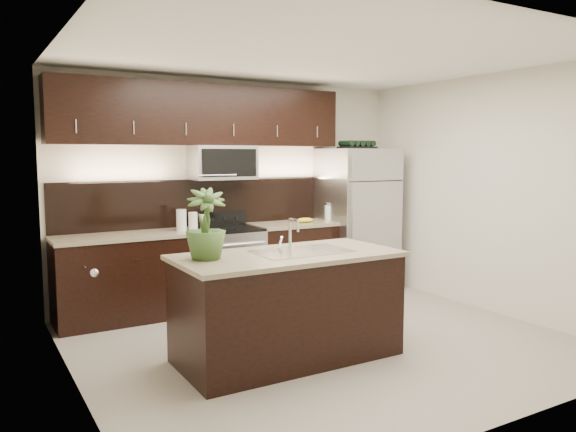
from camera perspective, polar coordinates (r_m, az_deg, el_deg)
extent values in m
plane|color=gray|center=(5.56, 3.66, -12.59)|extent=(4.50, 4.50, 0.00)
cube|color=beige|center=(7.02, -5.42, 2.60)|extent=(4.50, 0.02, 2.70)
cube|color=beige|center=(3.80, 20.91, -0.88)|extent=(4.50, 0.02, 2.70)
cube|color=beige|center=(4.43, -21.09, 0.08)|extent=(0.02, 4.00, 2.70)
cube|color=beige|center=(6.80, 19.69, 2.14)|extent=(0.02, 4.00, 2.70)
cube|color=white|center=(5.34, 3.87, 16.01)|extent=(4.50, 4.00, 0.02)
cube|color=silver|center=(3.71, -18.56, -6.29)|extent=(0.04, 0.80, 2.02)
sphere|color=silver|center=(4.03, -19.07, -5.48)|extent=(0.06, 0.06, 0.06)
cube|color=black|center=(5.16, -22.43, 4.18)|extent=(0.01, 0.32, 0.46)
cube|color=white|center=(5.16, -22.40, 4.18)|extent=(0.00, 0.24, 0.36)
cube|color=black|center=(6.38, -15.80, -6.15)|extent=(1.57, 0.62, 0.90)
cube|color=black|center=(7.19, 0.85, -4.51)|extent=(1.16, 0.62, 0.90)
cube|color=#B2B2B7|center=(6.76, -6.16, -5.25)|extent=(0.76, 0.62, 0.90)
cube|color=black|center=(6.68, -6.21, -1.34)|extent=(0.76, 0.60, 0.03)
cube|color=#BEB68F|center=(6.30, -15.93, -1.96)|extent=(1.59, 0.65, 0.04)
cube|color=#BEB68F|center=(7.12, 0.86, -0.79)|extent=(1.18, 0.65, 0.04)
cube|color=black|center=(6.84, -8.82, 1.37)|extent=(3.49, 0.02, 0.56)
cube|color=#B2B2B7|center=(6.72, -6.67, 5.41)|extent=(0.76, 0.40, 0.40)
cube|color=black|center=(6.69, -8.49, 10.10)|extent=(3.49, 0.33, 0.70)
cube|color=black|center=(5.00, -0.06, -9.35)|extent=(1.90, 0.90, 0.90)
cube|color=#BEB68F|center=(4.89, -0.06, -4.04)|extent=(1.96, 0.96, 0.04)
cube|color=silver|center=(4.97, 1.44, -3.59)|extent=(0.84, 0.50, 0.01)
cylinder|color=silver|center=(5.13, 0.20, -1.98)|extent=(0.03, 0.03, 0.24)
cylinder|color=silver|center=(5.05, 0.61, -0.40)|extent=(0.02, 0.14, 0.02)
cylinder|color=silver|center=(4.99, 1.02, -1.05)|extent=(0.02, 0.02, 0.10)
cube|color=#B2B2B7|center=(7.57, 6.94, -0.30)|extent=(0.90, 0.81, 1.87)
cube|color=black|center=(7.53, 7.03, 6.90)|extent=(0.46, 0.29, 0.03)
cylinder|color=black|center=(7.42, 5.95, 7.34)|extent=(0.08, 0.26, 0.08)
cylinder|color=black|center=(7.47, 6.50, 7.33)|extent=(0.08, 0.26, 0.08)
cylinder|color=black|center=(7.53, 7.04, 7.31)|extent=(0.08, 0.26, 0.08)
cylinder|color=black|center=(7.58, 7.57, 7.30)|extent=(0.08, 0.26, 0.08)
cylinder|color=black|center=(7.64, 8.10, 7.28)|extent=(0.08, 0.26, 0.08)
imported|color=#314F1F|center=(4.62, -8.36, -0.81)|extent=(0.39, 0.39, 0.58)
cylinder|color=silver|center=(6.40, -10.78, -0.41)|extent=(0.11, 0.11, 0.25)
cylinder|color=silver|center=(6.44, -9.63, -0.54)|extent=(0.10, 0.10, 0.20)
cylinder|color=silver|center=(6.48, -8.49, -0.62)|extent=(0.09, 0.09, 0.17)
cylinder|color=silver|center=(7.31, 4.14, 0.33)|extent=(0.10, 0.10, 0.20)
cylinder|color=silver|center=(7.30, 4.15, 1.20)|extent=(0.11, 0.11, 0.02)
cylinder|color=silver|center=(7.30, 4.15, 1.60)|extent=(0.01, 0.01, 0.08)
ellipsoid|color=yellow|center=(7.05, 1.27, -0.44)|extent=(0.22, 0.18, 0.06)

